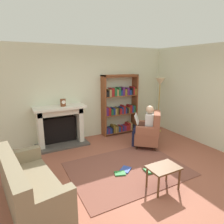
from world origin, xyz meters
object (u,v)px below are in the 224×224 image
mantel_clock (63,103)px  side_table (164,170)px  fireplace (60,124)px  bookshelf (120,106)px  armchair_reading (149,132)px  floor_lamp (160,86)px  seated_reader (145,125)px  sofa_floral (29,188)px

mantel_clock → side_table: (1.04, -2.75, -0.83)m
mantel_clock → fireplace: bearing=132.0°
bookshelf → armchair_reading: (0.15, -1.32, -0.48)m
side_table → floor_lamp: bearing=50.9°
bookshelf → seated_reader: size_ratio=1.64×
armchair_reading → bookshelf: bearing=-132.9°
side_table → floor_lamp: floor_lamp is taller
armchair_reading → sofa_floral: size_ratio=0.54×
armchair_reading → seated_reader: seated_reader is taller
mantel_clock → sofa_floral: size_ratio=0.11×
mantel_clock → sofa_floral: 2.55m
sofa_floral → side_table: bearing=-114.9°
sofa_floral → armchair_reading: bearing=-81.6°
side_table → bookshelf: bearing=74.8°
fireplace → bookshelf: (1.91, 0.04, 0.32)m
mantel_clock → floor_lamp: bearing=-5.8°
armchair_reading → sofa_floral: 3.22m
fireplace → bookshelf: size_ratio=0.74×
mantel_clock → floor_lamp: (3.03, -0.31, 0.30)m
fireplace → mantel_clock: (0.09, -0.10, 0.61)m
sofa_floral → floor_lamp: size_ratio=1.01×
seated_reader → sofa_floral: (-2.99, -1.01, -0.30)m
mantel_clock → seated_reader: mantel_clock is taller
armchair_reading → seated_reader: 0.23m
armchair_reading → seated_reader: (-0.09, 0.08, 0.20)m
armchair_reading → side_table: size_ratio=1.73×
mantel_clock → bookshelf: bookshelf is taller
bookshelf → side_table: size_ratio=3.34×
side_table → sofa_floral: bearing=163.5°
bookshelf → sofa_floral: (-2.93, -2.25, -0.58)m
armchair_reading → sofa_floral: bearing=-32.5°
mantel_clock → bookshelf: 1.85m
side_table → fireplace: bearing=111.5°
bookshelf → seated_reader: 1.28m
bookshelf → floor_lamp: bookshelf is taller
fireplace → floor_lamp: (3.12, -0.41, 0.92)m
bookshelf → sofa_floral: size_ratio=1.05×
fireplace → floor_lamp: size_ratio=0.79×
seated_reader → side_table: size_ratio=2.04×
fireplace → side_table: (1.13, -2.85, -0.22)m
sofa_floral → floor_lamp: bearing=-74.7°
armchair_reading → floor_lamp: (1.06, 0.88, 1.07)m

